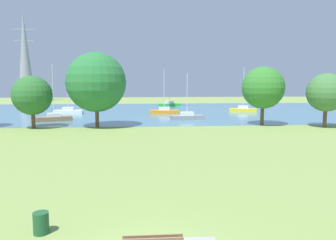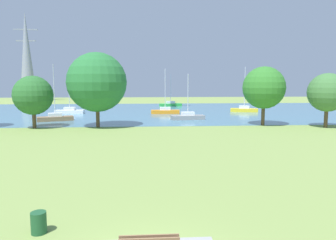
% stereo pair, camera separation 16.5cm
% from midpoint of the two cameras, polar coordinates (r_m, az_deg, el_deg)
% --- Properties ---
extents(ground_plane, '(160.00, 160.00, 0.00)m').
position_cam_midpoint_polar(ground_plane, '(31.50, -3.68, -3.23)').
color(ground_plane, '#7F994C').
extents(litter_bin, '(0.56, 0.56, 0.80)m').
position_cam_midpoint_polar(litter_bin, '(13.18, -21.59, -16.56)').
color(litter_bin, '#1E512D').
rests_on(litter_bin, ground).
extents(water_surface, '(140.00, 40.00, 0.02)m').
position_cam_midpoint_polar(water_surface, '(59.26, -3.85, 1.55)').
color(water_surface, teal).
rests_on(water_surface, ground).
extents(sailboat_gray, '(4.94, 2.03, 6.58)m').
position_cam_midpoint_polar(sailboat_gray, '(46.49, 3.63, 0.63)').
color(sailboat_gray, gray).
rests_on(sailboat_gray, water_surface).
extents(sailboat_green, '(5.01, 2.48, 6.94)m').
position_cam_midpoint_polar(sailboat_green, '(71.00, 0.52, 2.82)').
color(sailboat_green, green).
rests_on(sailboat_green, water_surface).
extents(sailboat_orange, '(4.82, 1.55, 7.59)m').
position_cam_midpoint_polar(sailboat_orange, '(54.87, -0.42, 1.62)').
color(sailboat_orange, orange).
rests_on(sailboat_orange, water_surface).
extents(sailboat_brown, '(5.02, 3.04, 7.82)m').
position_cam_midpoint_polar(sailboat_brown, '(47.52, -19.25, 0.41)').
color(sailboat_brown, brown).
rests_on(sailboat_brown, water_surface).
extents(sailboat_white, '(4.82, 1.56, 7.10)m').
position_cam_midpoint_polar(sailboat_white, '(57.42, -16.95, 1.55)').
color(sailboat_white, white).
rests_on(sailboat_white, water_surface).
extents(sailboat_yellow, '(5.03, 2.82, 8.02)m').
position_cam_midpoint_polar(sailboat_yellow, '(59.59, 13.41, 1.86)').
color(sailboat_yellow, yellow).
rests_on(sailboat_yellow, water_surface).
extents(tree_west_near, '(4.59, 4.59, 6.17)m').
position_cam_midpoint_polar(tree_west_near, '(40.84, -22.69, 4.03)').
color(tree_west_near, brown).
rests_on(tree_west_near, ground).
extents(tree_mid_shore, '(7.10, 7.10, 8.95)m').
position_cam_midpoint_polar(tree_mid_shore, '(39.40, -12.37, 6.54)').
color(tree_mid_shore, brown).
rests_on(tree_mid_shore, ground).
extents(tree_east_far, '(5.25, 5.25, 7.35)m').
position_cam_midpoint_polar(tree_east_far, '(41.87, 16.75, 5.49)').
color(tree_east_far, brown).
rests_on(tree_east_far, ground).
extents(tree_east_near, '(4.57, 4.57, 6.49)m').
position_cam_midpoint_polar(tree_east_near, '(42.61, 26.51, 4.37)').
color(tree_east_near, brown).
rests_on(tree_east_near, ground).
extents(electricity_pylon, '(6.40, 4.40, 24.32)m').
position_cam_midpoint_polar(electricity_pylon, '(97.91, -23.70, 10.23)').
color(electricity_pylon, gray).
rests_on(electricity_pylon, ground).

